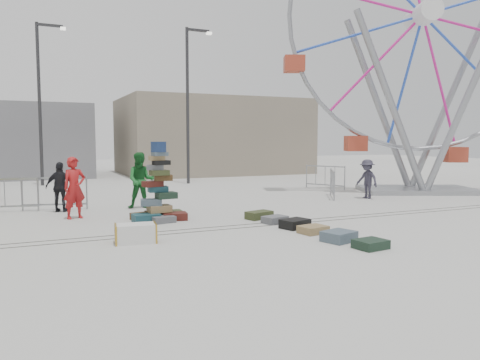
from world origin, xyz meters
name	(u,v)px	position (x,y,z in m)	size (l,w,h in m)	color
ground	(236,234)	(0.00, 0.00, 0.00)	(90.00, 90.00, 0.00)	#9E9E99
track_line_near	(227,229)	(0.00, 0.60, 0.00)	(40.00, 0.04, 0.01)	#47443F
track_line_far	(221,227)	(0.00, 1.00, 0.00)	(40.00, 0.04, 0.01)	#47443F
building_right	(212,136)	(7.00, 20.00, 2.50)	(12.00, 8.00, 5.00)	gray
building_left	(3,141)	(-6.00, 22.00, 2.20)	(10.00, 8.00, 4.40)	gray
lamp_post_right	(189,97)	(3.09, 13.00, 4.48)	(1.41, 0.25, 8.00)	#2D2D30
lamp_post_left	(41,95)	(-3.91, 15.00, 4.48)	(1.41, 0.25, 8.00)	#2D2D30
suitcase_tower	(159,198)	(-1.24, 2.66, 0.63)	(1.57, 1.40, 2.24)	#1B4853
ferris_wheel	(422,39)	(10.92, 5.06, 6.60)	(10.61, 4.90, 13.40)	gray
steamer_trunk	(136,233)	(-2.45, 0.00, 0.21)	(0.90, 0.52, 0.42)	silver
row_case_0	(259,215)	(1.47, 1.67, 0.11)	(0.77, 0.45, 0.22)	#394221
row_case_1	(275,220)	(1.56, 0.88, 0.10)	(0.66, 0.47, 0.20)	slate
row_case_2	(295,224)	(1.68, 0.01, 0.12)	(0.72, 0.53, 0.24)	black
row_case_3	(313,230)	(1.74, -0.75, 0.09)	(0.65, 0.52, 0.19)	#987C4D
row_case_4	(339,236)	(1.77, -1.76, 0.12)	(0.70, 0.58, 0.24)	#4D606F
row_case_5	(371,244)	(1.96, -2.62, 0.10)	(0.65, 0.53, 0.19)	#1B3123
barricade_dummy_b	(5,195)	(-5.31, 6.14, 0.55)	(2.00, 0.10, 1.10)	gray
barricade_dummy_c	(55,193)	(-3.84, 5.97, 0.55)	(2.00, 0.10, 1.10)	gray
barricade_wheel_front	(332,184)	(6.37, 4.97, 0.55)	(2.00, 0.10, 1.10)	gray
barricade_wheel_back	(325,177)	(8.03, 7.87, 0.55)	(2.00, 0.10, 1.10)	gray
pedestrian_red	(74,188)	(-3.39, 3.94, 0.90)	(0.66, 0.43, 1.80)	#A51718
pedestrian_green	(141,180)	(-1.19, 5.15, 0.94)	(0.91, 0.71, 1.88)	#175D24
pedestrian_black	(61,187)	(-3.68, 5.44, 0.80)	(0.93, 0.39, 1.59)	black
pedestrian_grey	(367,179)	(7.42, 4.15, 0.76)	(0.98, 0.57, 1.52)	#2D2A38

